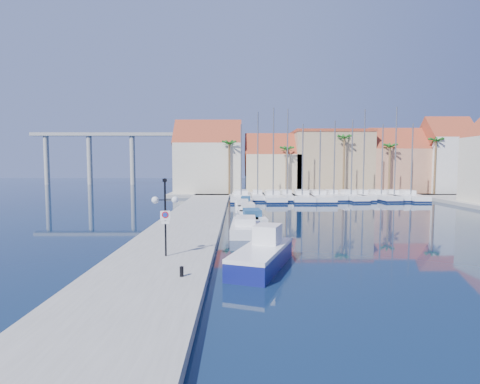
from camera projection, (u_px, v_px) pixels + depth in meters
name	position (u px, v px, depth m)	size (l,w,h in m)	color
ground	(310.00, 256.00, 23.64)	(260.00, 260.00, 0.00)	black
quay_west	(193.00, 220.00, 37.02)	(6.00, 77.00, 0.50)	gray
shore_north	(314.00, 193.00, 71.55)	(54.00, 16.00, 0.50)	gray
lamp_post	(165.00, 205.00, 21.30)	(1.52, 0.52, 4.48)	black
bollard	(182.00, 272.00, 17.58)	(0.19, 0.19, 0.48)	black
fishing_boat	(262.00, 254.00, 20.96)	(4.14, 6.74, 2.24)	navy
motorboat_west_0	(246.00, 226.00, 31.74)	(2.58, 7.41, 1.40)	white
motorboat_west_1	(251.00, 217.00, 37.03)	(2.83, 7.30, 1.40)	white
motorboat_west_2	(247.00, 211.00, 42.41)	(2.31, 6.44, 1.40)	white
motorboat_west_3	(243.00, 206.00, 46.78)	(1.96, 5.89, 1.40)	white
motorboat_west_4	(246.00, 202.00, 51.27)	(2.15, 5.46, 1.40)	white
sailboat_0	(241.00, 197.00, 59.02)	(3.24, 11.59, 11.90)	white
sailboat_1	(257.00, 196.00, 60.14)	(2.22, 8.16, 13.93)	white
sailboat_2	(273.00, 197.00, 58.92)	(3.32, 11.67, 14.40)	white
sailboat_3	(286.00, 196.00, 60.38)	(2.65, 8.71, 14.44)	white
sailboat_4	(302.00, 197.00, 59.16)	(4.08, 12.10, 11.93)	white
sailboat_5	(319.00, 197.00, 59.23)	(3.42, 12.01, 11.02)	white
sailboat_6	(333.00, 196.00, 60.34)	(2.73, 8.32, 12.60)	white
sailboat_7	(350.00, 196.00, 59.80)	(3.33, 10.17, 12.68)	white
sailboat_8	(362.00, 196.00, 60.28)	(2.55, 8.31, 14.36)	white
sailboat_9	(379.00, 196.00, 60.10)	(3.47, 10.10, 12.02)	white
sailboat_10	(393.00, 196.00, 60.14)	(2.93, 8.91, 14.74)	white
sailboat_11	(409.00, 197.00, 59.51)	(2.88, 9.71, 12.07)	white
building_0	(208.00, 160.00, 69.95)	(12.30, 9.00, 13.50)	beige
building_1	(272.00, 166.00, 70.12)	(10.30, 8.00, 11.00)	beige
building_2	(330.00, 161.00, 71.11)	(14.20, 10.20, 11.50)	tan
building_3	(395.00, 163.00, 70.23)	(10.30, 8.00, 12.00)	tan
building_4	(446.00, 157.00, 69.20)	(8.30, 8.00, 14.00)	silver
palm_0	(229.00, 145.00, 64.80)	(2.60, 2.60, 10.15)	brown
palm_1	(287.00, 150.00, 64.93)	(2.60, 2.60, 9.15)	brown
palm_2	(344.00, 139.00, 64.85)	(2.60, 2.60, 11.15)	brown
palm_3	(390.00, 148.00, 65.01)	(2.60, 2.60, 9.65)	brown
palm_4	(436.00, 142.00, 64.99)	(2.60, 2.60, 10.65)	brown
viaduct	(114.00, 148.00, 104.38)	(48.00, 2.20, 14.45)	#9E9E99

